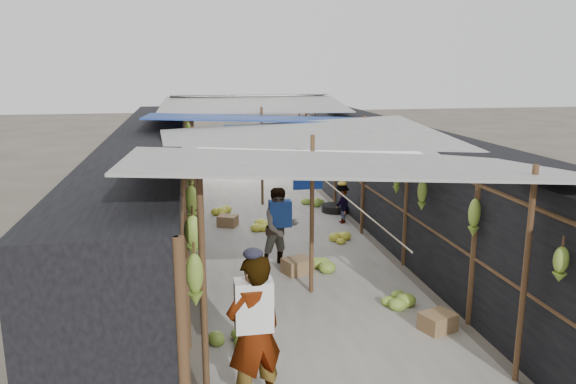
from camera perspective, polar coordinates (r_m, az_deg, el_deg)
aisle_slab at (r=12.59m, az=-1.09°, el=-4.03°), size 3.60×16.00×0.02m
stall_left at (r=12.19m, az=-13.75°, el=0.57°), size 1.40×15.00×2.30m
stall_right at (r=13.00m, az=10.73°, el=1.47°), size 1.40×15.00×2.30m
crate_near at (r=10.09m, az=0.95°, el=-7.56°), size 0.58×0.53×0.29m
crate_mid at (r=8.32m, az=14.97°, el=-12.68°), size 0.55×0.49×0.27m
crate_back at (r=13.00m, az=-6.14°, el=-2.98°), size 0.53×0.49×0.27m
black_basin at (r=14.25m, az=4.77°, el=-1.69°), size 0.67×0.67×0.20m
vendor_elderly at (r=6.16m, az=-3.46°, el=-14.06°), size 0.74×0.62×1.75m
shopper_blue at (r=10.25m, az=-0.81°, el=-3.67°), size 0.87×0.76×1.50m
vendor_seated at (r=13.19m, az=5.49°, el=-1.21°), size 0.39×0.63×0.95m
market_canopy at (r=12.46m, az=-1.26°, el=7.07°), size 5.62×15.20×2.77m
hanging_bananas at (r=12.02m, az=-1.26°, el=3.17°), size 3.95×14.04×0.77m
floor_bananas at (r=11.20m, az=0.20°, el=-5.45°), size 3.51×7.74×0.34m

